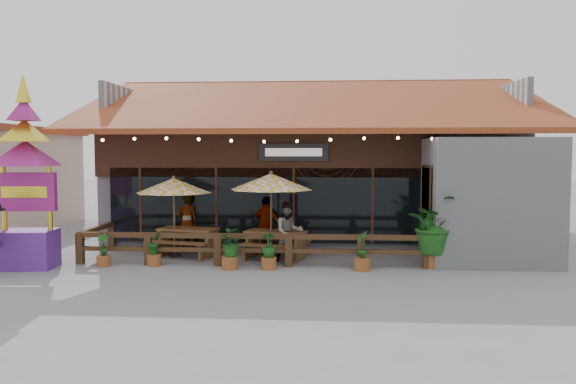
# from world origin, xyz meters

# --- Properties ---
(ground) EXTENTS (100.00, 100.00, 0.00)m
(ground) POSITION_xyz_m (0.00, 0.00, 0.00)
(ground) COLOR gray
(ground) RESTS_ON ground
(restaurant_building) EXTENTS (15.50, 14.73, 6.09)m
(restaurant_building) POSITION_xyz_m (0.26, 6.61, 2.21)
(restaurant_building) COLOR #B5B6BB
(restaurant_building) RESTS_ON ground
(patio_railing) EXTENTS (10.00, 2.60, 0.92)m
(patio_railing) POSITION_xyz_m (-2.25, -0.27, 0.61)
(patio_railing) COLOR #4C321B
(patio_railing) RESTS_ON ground
(umbrella_left) EXTENTS (2.45, 2.45, 2.49)m
(umbrella_left) POSITION_xyz_m (-4.11, 0.84, 2.17)
(umbrella_left) COLOR brown
(umbrella_left) RESTS_ON ground
(umbrella_right) EXTENTS (2.73, 2.73, 2.65)m
(umbrella_right) POSITION_xyz_m (-1.10, 0.62, 2.31)
(umbrella_right) COLOR brown
(umbrella_right) RESTS_ON ground
(picnic_table_left) EXTENTS (2.08, 1.89, 0.86)m
(picnic_table_left) POSITION_xyz_m (-3.71, 0.95, 0.58)
(picnic_table_left) COLOR brown
(picnic_table_left) RESTS_ON ground
(picnic_table_right) EXTENTS (2.12, 1.95, 0.85)m
(picnic_table_right) POSITION_xyz_m (-0.97, 0.63, 0.57)
(picnic_table_right) COLOR brown
(picnic_table_right) RESTS_ON ground
(thai_sign_tower) EXTENTS (2.31, 2.31, 5.72)m
(thai_sign_tower) POSITION_xyz_m (-7.66, -1.17, 3.02)
(thai_sign_tower) COLOR #58268D
(thai_sign_tower) RESTS_ON ground
(tropical_plant) EXTENTS (1.94, 1.91, 2.03)m
(tropical_plant) POSITION_xyz_m (3.50, -0.38, 1.16)
(tropical_plant) COLOR brown
(tropical_plant) RESTS_ON ground
(diner_a) EXTENTS (0.80, 0.68, 1.86)m
(diner_a) POSITION_xyz_m (-3.93, 1.68, 0.93)
(diner_a) COLOR #3A1E12
(diner_a) RESTS_ON ground
(diner_b) EXTENTS (1.01, 0.89, 1.76)m
(diner_b) POSITION_xyz_m (-0.55, 0.23, 0.88)
(diner_b) COLOR #3A1E12
(diner_b) RESTS_ON ground
(diner_c) EXTENTS (1.13, 0.83, 1.79)m
(diner_c) POSITION_xyz_m (-1.37, 1.72, 0.89)
(diner_c) COLOR #3A1E12
(diner_c) RESTS_ON ground
(planter_a) EXTENTS (0.39, 0.39, 0.95)m
(planter_a) POSITION_xyz_m (-5.68, -0.81, 0.40)
(planter_a) COLOR brown
(planter_a) RESTS_ON ground
(planter_b) EXTENTS (0.41, 0.43, 1.00)m
(planter_b) POSITION_xyz_m (-4.30, -0.62, 0.45)
(planter_b) COLOR brown
(planter_b) RESTS_ON ground
(planter_c) EXTENTS (0.85, 0.81, 1.10)m
(planter_c) POSITION_xyz_m (-2.08, -0.96, 0.62)
(planter_c) COLOR brown
(planter_c) RESTS_ON ground
(planter_d) EXTENTS (0.50, 0.50, 1.02)m
(planter_d) POSITION_xyz_m (-1.02, -0.90, 0.49)
(planter_d) COLOR brown
(planter_d) RESTS_ON ground
(planter_e) EXTENTS (0.44, 0.44, 1.08)m
(planter_e) POSITION_xyz_m (1.51, -0.90, 0.45)
(planter_e) COLOR brown
(planter_e) RESTS_ON ground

